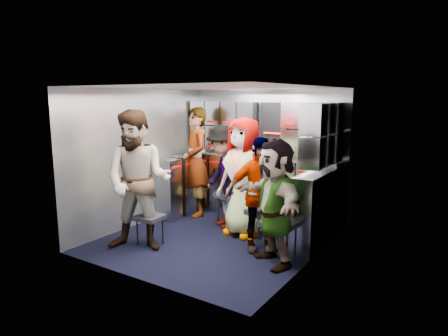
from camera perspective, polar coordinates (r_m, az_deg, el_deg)
The scene contains 29 objects.
floor at distance 5.72m, azimuth -1.23°, elevation -10.10°, with size 3.00×3.00×0.00m, color black.
wall_back at distance 6.72m, azimuth 5.91°, elevation 2.15°, with size 2.80×0.04×2.10m, color gray.
wall_left at distance 6.32m, azimuth -11.84°, elevation 1.49°, with size 0.04×3.00×2.10m, color gray.
wall_right at distance 4.81m, azimuth 12.67°, elevation -1.22°, with size 0.04×3.00×2.10m, color gray.
ceiling at distance 5.36m, azimuth -1.32°, elevation 11.44°, with size 2.80×3.00×0.02m, color silver.
cart_bank_back at distance 6.64m, azimuth 5.00°, elevation -2.80°, with size 2.68×0.38×0.99m, color #A0A5B0.
cart_bank_left at distance 6.69m, azimuth -7.02°, elevation -2.73°, with size 0.38×0.76×0.99m, color #A0A5B0.
counter at distance 6.54m, azimuth 5.07°, elevation 1.64°, with size 2.68×0.42×0.03m, color #AFB2B6.
locker_bank_back at distance 6.54m, azimuth 5.38°, elevation 5.82°, with size 2.68×0.28×0.82m, color #A0A5B0.
locker_bank_right at distance 5.45m, azimuth 13.93°, elevation 4.71°, with size 0.28×1.00×0.82m, color #A0A5B0.
right_cabinet at distance 5.54m, azimuth 13.16°, elevation -5.61°, with size 0.28×1.20×1.00m, color #A0A5B0.
coffee_niche at distance 6.52m, azimuth 7.03°, elevation 5.60°, with size 0.46×0.16×0.84m, color black, non-canonical shape.
red_latch_strip at distance 6.39m, azimuth 4.22°, elevation 0.22°, with size 2.60×0.02×0.03m, color #910708.
jump_seat_near_left at distance 5.49m, azimuth -10.58°, elevation -7.15°, with size 0.37×0.35×0.41m.
jump_seat_mid_left at distance 6.29m, azimuth 0.93°, elevation -4.13°, with size 0.50×0.48×0.48m.
jump_seat_center at distance 5.94m, azimuth 3.63°, elevation -5.01°, with size 0.44×0.42×0.48m.
jump_seat_mid_right at distance 5.38m, azimuth 5.84°, elevation -6.59°, with size 0.51×0.50×0.49m.
jump_seat_near_right at distance 4.98m, azimuth 8.06°, elevation -8.09°, with size 0.43×0.41×0.48m.
attendant_standing at distance 6.67m, azimuth -4.05°, elevation 0.87°, with size 0.66×0.43×1.81m, color black.
attendant_arc_a at distance 5.22m, azimuth -12.13°, elevation -1.86°, with size 0.89×0.69×1.82m, color black.
attendant_arc_b at distance 6.06m, azimuth 0.04°, elevation -1.25°, with size 1.01×0.58×1.56m, color black.
attendant_arc_c at distance 5.69m, azimuth 2.79°, elevation -1.30°, with size 0.83×0.54×1.70m, color black.
attendant_arc_d at distance 5.14m, azimuth 4.99°, elevation -3.79°, with size 0.87×0.36×1.49m, color black.
attendant_arc_e at distance 4.73m, azimuth 7.24°, elevation -4.92°, with size 1.40×0.45×1.51m, color black.
bottle_left at distance 6.77m, azimuth 0.45°, elevation 3.21°, with size 0.06×0.06×0.26m, color white.
bottle_mid at distance 6.86m, azimuth -0.66°, elevation 3.37°, with size 0.06×0.06×0.28m, color white.
bottle_right at distance 6.12m, azimuth 12.16°, elevation 2.32°, with size 0.06×0.06×0.28m, color white.
cup_left at distance 7.06m, azimuth -3.08°, elevation 2.81°, with size 0.08×0.08×0.10m, color tan.
cup_right at distance 6.16m, azimuth 11.24°, elevation 1.53°, with size 0.08×0.08×0.09m, color tan.
Camera 1 is at (3.01, -4.44, 1.98)m, focal length 32.00 mm.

